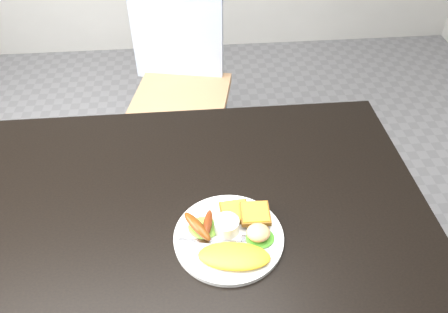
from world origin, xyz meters
The scene contains 14 objects.
dining_table centered at (0.00, 0.00, 0.73)m, with size 1.20×0.80×0.04m, color black.
dining_chair centered at (-0.02, 0.90, 0.45)m, with size 0.41×0.41×0.05m, color tan.
person centered at (-0.01, 0.45, 0.81)m, with size 0.58×0.39×1.61m, color #1F518E.
plate centered at (0.09, -0.11, 0.76)m, with size 0.26×0.26×0.01m, color white.
lettuce_left centered at (0.03, -0.09, 0.77)m, with size 0.07×0.07×0.01m, color #5FA439.
lettuce_right centered at (0.16, -0.13, 0.77)m, with size 0.07×0.06×0.01m, color #43911C.
omelette centered at (0.09, -0.18, 0.77)m, with size 0.16×0.08×0.02m, color gold.
sausage_a centered at (0.02, -0.10, 0.78)m, with size 0.02×0.10×0.02m, color brown.
sausage_b centered at (0.04, -0.09, 0.78)m, with size 0.02×0.09×0.02m, color maroon.
ramekin centered at (0.08, -0.10, 0.78)m, with size 0.06×0.06×0.03m, color white.
toast_a centered at (0.11, -0.05, 0.77)m, with size 0.07×0.07×0.01m, color brown.
toast_b centered at (0.15, -0.07, 0.78)m, with size 0.07×0.07×0.01m, color #8E5E25.
potato_salad centered at (0.15, -0.13, 0.79)m, with size 0.05×0.05×0.03m, color beige.
fork centered at (0.04, -0.13, 0.76)m, with size 0.14×0.01×0.00m, color #ADAFB7.
Camera 1 is at (0.02, -0.74, 1.58)m, focal length 35.00 mm.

